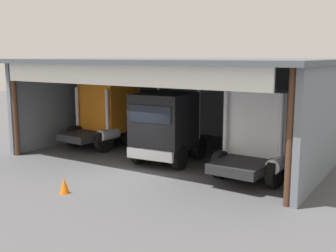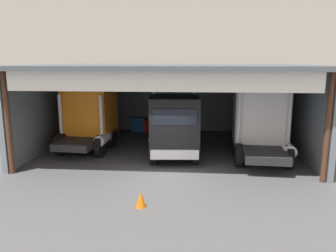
{
  "view_description": "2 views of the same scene",
  "coord_description": "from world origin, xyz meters",
  "px_view_note": "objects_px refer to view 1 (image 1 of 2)",
  "views": [
    {
      "loc": [
        10.28,
        -12.92,
        4.84
      ],
      "look_at": [
        0.0,
        3.49,
        1.58
      ],
      "focal_mm": 44.62,
      "sensor_mm": 36.0,
      "label": 1
    },
    {
      "loc": [
        1.33,
        -13.04,
        4.9
      ],
      "look_at": [
        0.0,
        3.49,
        1.58
      ],
      "focal_mm": 34.83,
      "sensor_mm": 36.0,
      "label": 2
    }
  ],
  "objects_px": {
    "tool_cart": "(181,127)",
    "traffic_cone": "(64,186)",
    "truck_black_center_bay": "(166,126)",
    "truck_white_yard_outside": "(262,131)",
    "truck_orange_center_left_bay": "(107,110)",
    "oil_drum": "(189,128)"
  },
  "relations": [
    {
      "from": "oil_drum",
      "to": "traffic_cone",
      "type": "height_order",
      "value": "oil_drum"
    },
    {
      "from": "truck_orange_center_left_bay",
      "to": "truck_white_yard_outside",
      "type": "distance_m",
      "value": 9.19
    },
    {
      "from": "tool_cart",
      "to": "traffic_cone",
      "type": "distance_m",
      "value": 12.14
    },
    {
      "from": "truck_white_yard_outside",
      "to": "truck_black_center_bay",
      "type": "bearing_deg",
      "value": -171.29
    },
    {
      "from": "truck_black_center_bay",
      "to": "oil_drum",
      "type": "height_order",
      "value": "truck_black_center_bay"
    },
    {
      "from": "truck_white_yard_outside",
      "to": "tool_cart",
      "type": "xyz_separation_m",
      "value": [
        -7.25,
        5.95,
        -1.32
      ]
    },
    {
      "from": "tool_cart",
      "to": "truck_black_center_bay",
      "type": "bearing_deg",
      "value": -65.41
    },
    {
      "from": "oil_drum",
      "to": "traffic_cone",
      "type": "distance_m",
      "value": 12.02
    },
    {
      "from": "traffic_cone",
      "to": "oil_drum",
      "type": "bearing_deg",
      "value": 97.68
    },
    {
      "from": "tool_cart",
      "to": "truck_orange_center_left_bay",
      "type": "bearing_deg",
      "value": -111.28
    },
    {
      "from": "truck_orange_center_left_bay",
      "to": "truck_black_center_bay",
      "type": "distance_m",
      "value": 5.04
    },
    {
      "from": "truck_orange_center_left_bay",
      "to": "oil_drum",
      "type": "height_order",
      "value": "truck_orange_center_left_bay"
    },
    {
      "from": "truck_white_yard_outside",
      "to": "tool_cart",
      "type": "relative_size",
      "value": 4.41
    },
    {
      "from": "truck_black_center_bay",
      "to": "tool_cart",
      "type": "relative_size",
      "value": 4.6
    },
    {
      "from": "truck_orange_center_left_bay",
      "to": "traffic_cone",
      "type": "xyz_separation_m",
      "value": [
        4.02,
        -7.13,
        -1.66
      ]
    },
    {
      "from": "truck_black_center_bay",
      "to": "oil_drum",
      "type": "relative_size",
      "value": 5.19
    },
    {
      "from": "traffic_cone",
      "to": "truck_black_center_bay",
      "type": "bearing_deg",
      "value": 82.11
    },
    {
      "from": "truck_white_yard_outside",
      "to": "tool_cart",
      "type": "bearing_deg",
      "value": 143.71
    },
    {
      "from": "truck_orange_center_left_bay",
      "to": "truck_white_yard_outside",
      "type": "xyz_separation_m",
      "value": [
        9.12,
        -1.13,
        -0.12
      ]
    },
    {
      "from": "tool_cart",
      "to": "traffic_cone",
      "type": "relative_size",
      "value": 1.79
    },
    {
      "from": "truck_white_yard_outside",
      "to": "truck_orange_center_left_bay",
      "type": "bearing_deg",
      "value": 176.02
    },
    {
      "from": "tool_cart",
      "to": "truck_white_yard_outside",
      "type": "bearing_deg",
      "value": -39.39
    }
  ]
}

